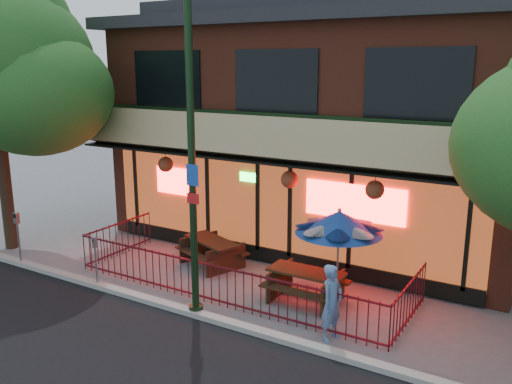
# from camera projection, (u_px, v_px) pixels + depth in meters

# --- Properties ---
(ground) EXTENTS (80.00, 80.00, 0.00)m
(ground) POSITION_uv_depth(u_px,v_px,m) (207.00, 307.00, 12.43)
(ground) COLOR gray
(ground) RESTS_ON ground
(curb) EXTENTS (80.00, 0.25, 0.12)m
(curb) POSITION_uv_depth(u_px,v_px,m) (193.00, 313.00, 12.00)
(curb) COLOR #999993
(curb) RESTS_ON ground
(restaurant_building) EXTENTS (12.96, 9.49, 8.05)m
(restaurant_building) POSITION_uv_depth(u_px,v_px,m) (334.00, 105.00, 17.40)
(restaurant_building) COLOR maroon
(restaurant_building) RESTS_ON ground
(patio_fence) EXTENTS (8.44, 2.62, 1.00)m
(patio_fence) POSITION_uv_depth(u_px,v_px,m) (219.00, 274.00, 12.70)
(patio_fence) COLOR #4F111B
(patio_fence) RESTS_ON ground
(street_light) EXTENTS (0.43, 0.32, 7.00)m
(street_light) POSITION_uv_depth(u_px,v_px,m) (192.00, 176.00, 11.36)
(street_light) COLOR black
(street_light) RESTS_ON ground
(picnic_table_left) EXTENTS (2.10, 1.87, 0.74)m
(picnic_table_left) POSITION_uv_depth(u_px,v_px,m) (212.00, 248.00, 14.86)
(picnic_table_left) COLOR #311D12
(picnic_table_left) RESTS_ON ground
(picnic_table_right) EXTENTS (1.78, 1.37, 0.76)m
(picnic_table_right) POSITION_uv_depth(u_px,v_px,m) (306.00, 281.00, 12.62)
(picnic_table_right) COLOR #392814
(picnic_table_right) RESTS_ON ground
(patio_umbrella) EXTENTS (2.00, 2.00, 2.28)m
(patio_umbrella) POSITION_uv_depth(u_px,v_px,m) (339.00, 222.00, 12.23)
(patio_umbrella) COLOR gray
(patio_umbrella) RESTS_ON ground
(pedestrian) EXTENTS (0.48, 0.64, 1.58)m
(pedestrian) POSITION_uv_depth(u_px,v_px,m) (332.00, 303.00, 10.81)
(pedestrian) COLOR #5678AD
(pedestrian) RESTS_ON ground
(parking_meter_near) EXTENTS (0.14, 0.13, 1.31)m
(parking_meter_near) POSITION_uv_depth(u_px,v_px,m) (95.00, 253.00, 13.32)
(parking_meter_near) COLOR gray
(parking_meter_near) RESTS_ON ground
(parking_meter_far) EXTENTS (0.14, 0.12, 1.50)m
(parking_meter_far) POSITION_uv_depth(u_px,v_px,m) (18.00, 230.00, 14.79)
(parking_meter_far) COLOR gray
(parking_meter_far) RESTS_ON ground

